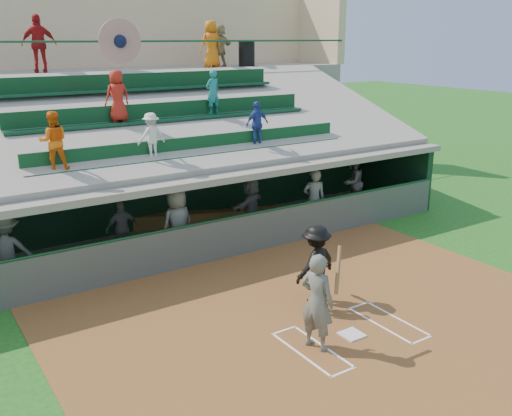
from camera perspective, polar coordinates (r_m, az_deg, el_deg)
ground at (r=11.85m, az=9.55°, el=-12.51°), size 100.00×100.00×0.00m
dirt_slab at (r=12.16m, az=7.94°, el=-11.55°), size 11.00×9.00×0.02m
home_plate at (r=11.83m, az=9.56°, el=-12.36°), size 0.43×0.43×0.03m
batters_box_chalk at (r=11.84m, az=9.56°, el=-12.41°), size 2.65×1.85×0.01m
dugout_floor at (r=16.93m, az=-6.04°, el=-3.12°), size 16.00×3.50×0.04m
concourse_slab at (r=22.43m, az=-14.25°, el=7.40°), size 20.00×3.00×4.60m
grandstand at (r=19.67m, az=-11.35°, el=6.22°), size 20.40×10.40×7.80m
batter_at_plate at (r=10.90m, az=6.16°, el=-9.26°), size 0.96×0.82×1.95m
catcher at (r=12.42m, az=6.13°, el=-7.88°), size 0.56×0.43×1.14m
home_umpire at (r=12.80m, az=6.00°, el=-5.55°), size 1.26×0.87×1.78m
dugout_bench at (r=18.00m, az=-7.88°, el=-1.18°), size 13.52×5.68×0.43m
dugout_player_a at (r=14.55m, az=-23.68°, el=-3.97°), size 1.27×0.86×1.82m
dugout_player_b at (r=15.72m, az=-13.22°, el=-2.00°), size 0.92×0.42×1.54m
dugout_player_c at (r=15.25m, az=-7.83°, el=-1.56°), size 1.04×0.78×1.92m
dugout_player_d at (r=17.06m, az=-0.53°, el=0.24°), size 1.64×1.19×1.72m
dugout_player_e at (r=17.45m, az=5.82°, el=0.82°), size 0.81×0.70×1.89m
dugout_player_f at (r=19.60m, az=9.59°, el=2.53°), size 1.13×0.99×1.94m
trash_bin at (r=23.65m, az=-0.94°, el=15.14°), size 0.64×0.64×0.97m
concourse_staff_a at (r=20.66m, az=-20.87°, el=15.10°), size 1.15×0.61×1.86m
concourse_staff_b at (r=22.92m, az=-4.50°, el=16.04°), size 0.89×0.60×1.77m
concourse_staff_c at (r=23.59m, az=-3.65°, el=15.93°), size 1.61×0.87×1.65m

